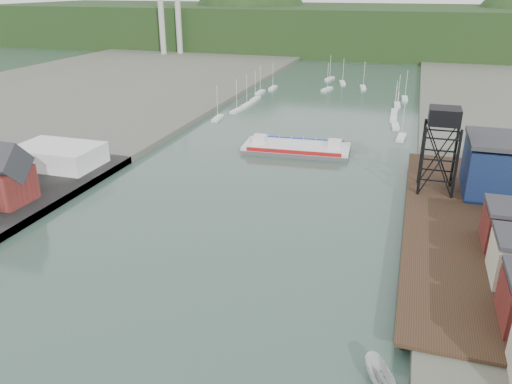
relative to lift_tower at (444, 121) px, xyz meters
The scene contains 9 objects.
ground 69.53m from the lift_tower, 121.11° to the right, with size 600.00×600.00×0.00m, color #2B433E.
east_pier 19.03m from the lift_tower, 81.25° to the right, with size 14.00×70.00×2.45m.
white_shed 80.28m from the lift_tower, behind, with size 18.00×12.00×4.50m, color silver.
lift_tower is the anchor object (origin of this frame).
marina_sailboats 89.04m from the lift_tower, 113.46° to the left, with size 57.71×92.65×0.90m.
smokestacks 224.80m from the lift_tower, 128.94° to the left, with size 11.20×8.20×60.00m.
distant_hills 246.51m from the lift_tower, 99.10° to the left, with size 500.00×120.00×80.00m.
chain_ferry 41.15m from the lift_tower, 146.21° to the left, with size 26.71×12.27×3.75m.
motorboat 54.71m from the lift_tower, 96.61° to the right, with size 2.23×5.92×2.29m, color silver.
Camera 1 is at (28.63, -36.80, 38.71)m, focal length 35.00 mm.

